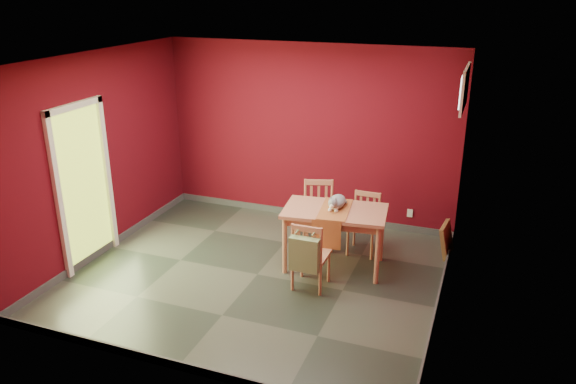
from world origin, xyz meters
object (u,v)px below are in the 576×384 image
(tote_bag, at_px, (304,254))
(picture_frame, at_px, (446,240))
(chair_near, at_px, (310,254))
(cat, at_px, (337,199))
(dining_table, at_px, (335,217))
(chair_far_left, at_px, (318,214))
(chair_far_right, at_px, (364,223))

(tote_bag, distance_m, picture_frame, 2.26)
(chair_near, relative_size, cat, 2.02)
(dining_table, relative_size, chair_far_left, 1.47)
(dining_table, bearing_deg, chair_far_right, 65.52)
(dining_table, height_order, chair_far_left, chair_far_left)
(dining_table, bearing_deg, chair_near, -101.36)
(tote_bag, bearing_deg, picture_frame, 49.19)
(cat, bearing_deg, chair_far_right, 71.34)
(chair_far_left, xyz_separation_m, tote_bag, (0.26, -1.37, 0.07))
(cat, bearing_deg, chair_near, -90.63)
(chair_far_left, bearing_deg, tote_bag, -79.15)
(dining_table, relative_size, chair_near, 1.57)
(tote_bag, bearing_deg, chair_near, 90.05)
(chair_far_left, xyz_separation_m, chair_near, (0.26, -1.16, -0.03))
(chair_near, distance_m, cat, 0.85)
(chair_far_right, relative_size, tote_bag, 1.73)
(tote_bag, distance_m, cat, 0.99)
(chair_far_left, relative_size, tote_bag, 1.92)
(picture_frame, bearing_deg, cat, -149.76)
(cat, bearing_deg, dining_table, -79.78)
(chair_near, xyz_separation_m, picture_frame, (1.46, 1.48, -0.22))
(chair_far_right, relative_size, picture_frame, 1.83)
(dining_table, height_order, cat, cat)
(picture_frame, bearing_deg, dining_table, -147.24)
(dining_table, relative_size, picture_frame, 2.99)
(chair_near, xyz_separation_m, cat, (0.12, 0.70, 0.47))
(cat, bearing_deg, tote_bag, -88.31)
(dining_table, height_order, chair_near, chair_near)
(picture_frame, bearing_deg, chair_far_left, -169.40)
(chair_far_left, bearing_deg, picture_frame, 10.60)
(chair_far_left, bearing_deg, dining_table, -54.28)
(chair_near, relative_size, picture_frame, 1.91)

